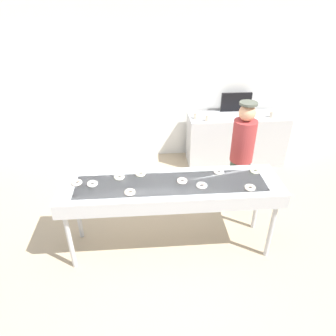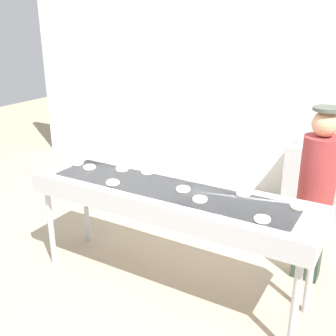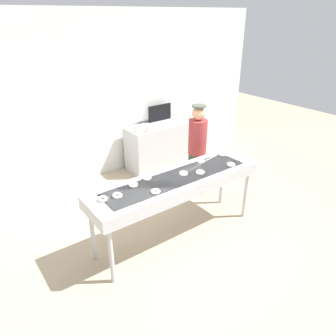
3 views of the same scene
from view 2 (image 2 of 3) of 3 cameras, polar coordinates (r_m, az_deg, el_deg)
ground_plane at (r=3.98m, az=0.07°, el=-15.92°), size 16.00×16.00×0.00m
back_wall at (r=5.65m, az=13.59°, el=11.69°), size 8.00×0.12×3.11m
fryer_conveyor at (r=3.53m, az=0.07°, el=-4.24°), size 2.57×0.68×0.98m
sugar_donut_0 at (r=3.44m, az=2.12°, el=-2.93°), size 0.14×0.14×0.04m
sugar_donut_1 at (r=3.60m, az=-7.69°, el=-2.01°), size 0.17×0.17×0.04m
sugar_donut_2 at (r=4.00m, az=-10.88°, el=0.13°), size 0.17×0.17×0.04m
sugar_donut_3 at (r=3.91m, az=-6.41°, el=-0.10°), size 0.17×0.17×0.04m
sugar_donut_4 at (r=3.41m, az=10.43°, el=-3.47°), size 0.17×0.17×0.04m
sugar_donut_5 at (r=3.26m, az=4.45°, el=-4.34°), size 0.17×0.17×0.04m
sugar_donut_6 at (r=3.02m, az=12.96°, el=-6.93°), size 0.16×0.16×0.04m
sugar_donut_7 at (r=3.82m, az=-2.88°, el=-0.50°), size 0.17×0.17×0.04m
sugar_donut_8 at (r=3.29m, az=17.68°, el=-5.05°), size 0.16×0.16×0.04m
sugar_donut_9 at (r=4.14m, az=-12.48°, el=0.72°), size 0.16×0.16×0.04m
worker_baker at (r=3.88m, az=19.95°, el=-2.58°), size 0.32×0.32×1.65m
paper_cup_0 at (r=4.99m, az=19.57°, el=3.15°), size 0.08×0.08×0.11m
paper_cup_2 at (r=5.13m, az=17.90°, el=3.80°), size 0.08×0.08×0.11m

